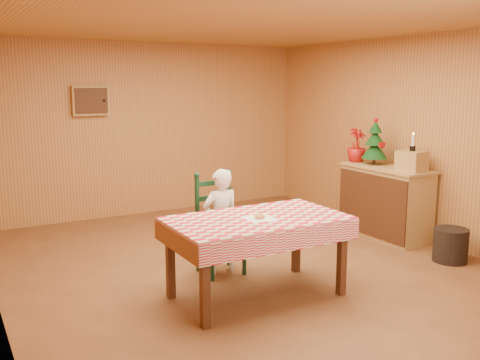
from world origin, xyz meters
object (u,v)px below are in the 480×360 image
Objects in this scene: seated_child at (221,222)px; crate at (412,161)px; ladder_chair at (218,226)px; dining_table at (257,226)px; storage_bin at (451,245)px; christmas_tree at (375,143)px; shelf_unit at (385,202)px.

crate is (2.53, -0.23, 0.49)m from seated_child.
seated_child reaches higher than ladder_chair.
dining_table is 1.47× the size of seated_child.
dining_table is 2.60m from crate.
storage_bin is (2.43, -1.01, -0.31)m from ladder_chair.
christmas_tree is (2.53, 1.15, 0.52)m from dining_table.
crate is at bearing -6.53° from ladder_chair.
storage_bin is (-0.09, -1.12, -0.28)m from shelf_unit.
dining_table is at bearing -155.62° from christmas_tree.
dining_table is at bearing -90.00° from ladder_chair.
crate reaches higher than storage_bin.
christmas_tree is at bearing -170.64° from seated_child.
ladder_chair is 2.66m from storage_bin.
christmas_tree is at bearing 8.10° from ladder_chair.
shelf_unit is at bearing 2.50° from ladder_chair.
seated_child is at bearing 174.74° from crate.
storage_bin is at bearing -22.58° from ladder_chair.
christmas_tree is at bearing 86.03° from storage_bin.
shelf_unit is (2.52, 0.17, -0.10)m from seated_child.
crate reaches higher than shelf_unit.
christmas_tree is (2.53, 0.42, 0.65)m from seated_child.
seated_child is at bearing -170.64° from christmas_tree.
christmas_tree reaches higher than shelf_unit.
ladder_chair reaches higher than storage_bin.
seated_child is 0.91× the size of shelf_unit.
dining_table is 4.34× the size of storage_bin.
seated_child reaches higher than storage_bin.
ladder_chair is at bearing 173.47° from crate.
crate is 0.79× the size of storage_bin.
ladder_chair is 2.65m from christmas_tree.
crate is at bearing -88.77° from shelf_unit.
shelf_unit is 0.71m from crate.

